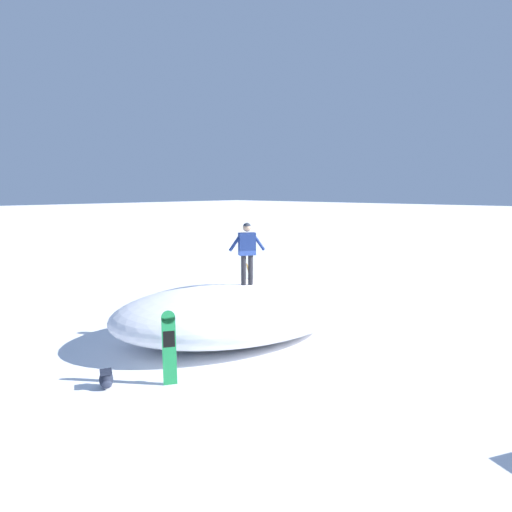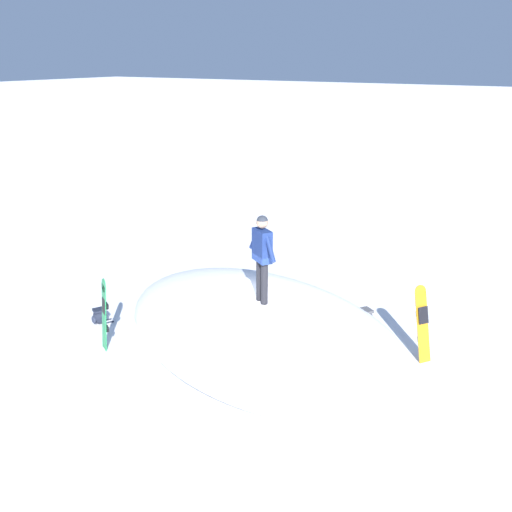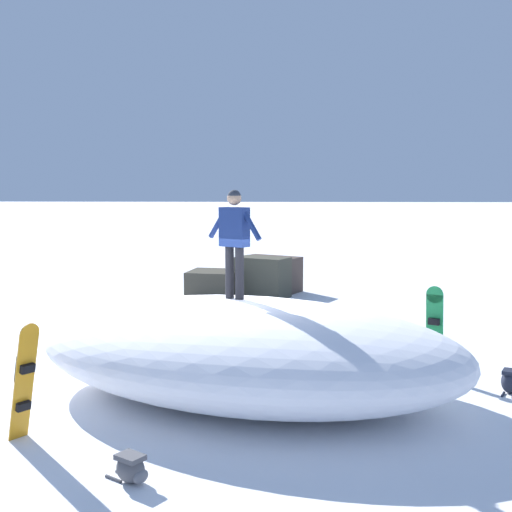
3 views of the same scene
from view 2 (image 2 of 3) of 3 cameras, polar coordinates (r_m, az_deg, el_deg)
The scene contains 7 objects.
ground at distance 12.01m, azimuth 0.93°, elevation -11.78°, with size 240.00×240.00×0.00m, color white.
snow_mound at distance 12.22m, azimuth 0.41°, elevation -7.14°, with size 7.07×4.41×1.53m, color white.
snowboarder_standing at distance 11.25m, azimuth 0.59°, elevation 0.50°, with size 0.64×0.92×1.74m.
snowboard_primary_upright at distance 13.22m, azimuth -14.35°, elevation -5.32°, with size 0.27×0.32×1.62m.
snowboard_secondary_upright at distance 12.89m, azimuth 15.67°, elevation -6.15°, with size 0.46×0.49×1.60m.
backpack_near at distance 14.69m, azimuth -14.81°, elevation -5.59°, with size 0.53×0.43×0.38m.
backpack_far at distance 14.57m, azimuth 10.50°, elevation -5.59°, with size 0.48×0.56×0.33m.
Camera 2 is at (8.92, 5.23, 6.12)m, focal length 41.65 mm.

